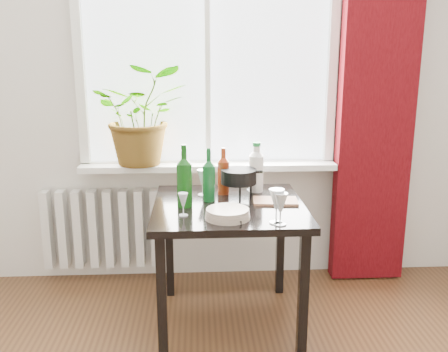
{
  "coord_description": "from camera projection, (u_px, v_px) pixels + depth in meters",
  "views": [
    {
      "loc": [
        -0.07,
        -1.15,
        1.58
      ],
      "look_at": [
        0.07,
        1.55,
        0.91
      ],
      "focal_mm": 40.0,
      "sensor_mm": 36.0,
      "label": 1
    }
  ],
  "objects": [
    {
      "name": "radiator",
      "position": [
        102.0,
        229.0,
        3.48
      ],
      "size": [
        0.8,
        0.1,
        0.55
      ],
      "color": "silver",
      "rests_on": "ground"
    },
    {
      "name": "curtain",
      "position": [
        377.0,
        96.0,
        3.3
      ],
      "size": [
        0.5,
        0.12,
        2.56
      ],
      "color": "#3A0509",
      "rests_on": "ground"
    },
    {
      "name": "window",
      "position": [
        207.0,
        48.0,
        3.26
      ],
      "size": [
        1.72,
        0.08,
        1.62
      ],
      "color": "white",
      "rests_on": "ground"
    },
    {
      "name": "table",
      "position": [
        229.0,
        220.0,
        2.85
      ],
      "size": [
        0.85,
        0.85,
        0.74
      ],
      "color": "black",
      "rests_on": "ground"
    },
    {
      "name": "potted_plant",
      "position": [
        142.0,
        115.0,
        3.27
      ],
      "size": [
        0.64,
        0.56,
        0.66
      ],
      "primitive_type": "imported",
      "rotation": [
        0.0,
        0.0,
        0.09
      ],
      "color": "#35771F",
      "rests_on": "windowsill"
    },
    {
      "name": "bottle_amber",
      "position": [
        223.0,
        170.0,
        3.0
      ],
      "size": [
        0.09,
        0.09,
        0.29
      ],
      "primitive_type": null,
      "rotation": [
        0.0,
        0.0,
        -0.38
      ],
      "color": "maroon",
      "rests_on": "table"
    },
    {
      "name": "plate_stack",
      "position": [
        228.0,
        214.0,
        2.58
      ],
      "size": [
        0.28,
        0.28,
        0.05
      ],
      "primitive_type": "cylinder",
      "rotation": [
        0.0,
        0.0,
        -0.2
      ],
      "color": "beige",
      "rests_on": "table"
    },
    {
      "name": "tv_remote",
      "position": [
        237.0,
        217.0,
        2.57
      ],
      "size": [
        0.07,
        0.18,
        0.02
      ],
      "primitive_type": "cube",
      "rotation": [
        0.0,
        0.0,
        -0.09
      ],
      "color": "black",
      "rests_on": "table"
    },
    {
      "name": "wine_bottle_right",
      "position": [
        209.0,
        175.0,
        2.86
      ],
      "size": [
        0.09,
        0.09,
        0.31
      ],
      "primitive_type": null,
      "rotation": [
        0.0,
        0.0,
        0.24
      ],
      "color": "#0D471D",
      "rests_on": "table"
    },
    {
      "name": "cleaning_bottle",
      "position": [
        256.0,
        166.0,
        3.05
      ],
      "size": [
        0.12,
        0.12,
        0.32
      ],
      "primitive_type": null,
      "rotation": [
        0.0,
        0.0,
        0.41
      ],
      "color": "silver",
      "rests_on": "table"
    },
    {
      "name": "wineglass_front_right",
      "position": [
        276.0,
        206.0,
        2.49
      ],
      "size": [
        0.1,
        0.1,
        0.18
      ],
      "primitive_type": null,
      "rotation": [
        0.0,
        0.0,
        0.32
      ],
      "color": "white",
      "rests_on": "table"
    },
    {
      "name": "wineglass_far_right",
      "position": [
        280.0,
        209.0,
        2.47
      ],
      "size": [
        0.08,
        0.08,
        0.17
      ],
      "primitive_type": null,
      "rotation": [
        0.0,
        0.0,
        -0.07
      ],
      "color": "#B5BDC3",
      "rests_on": "table"
    },
    {
      "name": "cutting_board",
      "position": [
        275.0,
        201.0,
        2.86
      ],
      "size": [
        0.26,
        0.18,
        0.01
      ],
      "primitive_type": "cube",
      "rotation": [
        0.0,
        0.0,
        -0.08
      ],
      "color": "#A96F4C",
      "rests_on": "table"
    },
    {
      "name": "wineglass_front_left",
      "position": [
        183.0,
        204.0,
        2.61
      ],
      "size": [
        0.07,
        0.07,
        0.13
      ],
      "primitive_type": null,
      "rotation": [
        0.0,
        0.0,
        -0.42
      ],
      "color": "silver",
      "rests_on": "table"
    },
    {
      "name": "wineglass_back_left",
      "position": [
        203.0,
        182.0,
        2.98
      ],
      "size": [
        0.08,
        0.08,
        0.16
      ],
      "primitive_type": null,
      "rotation": [
        0.0,
        0.0,
        0.26
      ],
      "color": "silver",
      "rests_on": "table"
    },
    {
      "name": "wine_bottle_left",
      "position": [
        184.0,
        175.0,
        2.74
      ],
      "size": [
        0.09,
        0.09,
        0.36
      ],
      "primitive_type": null,
      "rotation": [
        0.0,
        0.0,
        -0.12
      ],
      "color": "#0C3F0C",
      "rests_on": "table"
    },
    {
      "name": "wineglass_back_center",
      "position": [
        252.0,
        177.0,
        3.08
      ],
      "size": [
        0.09,
        0.09,
        0.17
      ],
      "primitive_type": null,
      "rotation": [
        0.0,
        0.0,
        0.23
      ],
      "color": "silver",
      "rests_on": "table"
    },
    {
      "name": "fondue_pot",
      "position": [
        239.0,
        183.0,
        2.97
      ],
      "size": [
        0.26,
        0.23,
        0.16
      ],
      "primitive_type": null,
      "rotation": [
        0.0,
        0.0,
        0.1
      ],
      "color": "black",
      "rests_on": "table"
    },
    {
      "name": "windowsill",
      "position": [
        209.0,
        166.0,
        3.38
      ],
      "size": [
        1.72,
        0.2,
        0.04
      ],
      "color": "white",
      "rests_on": "ground"
    }
  ]
}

